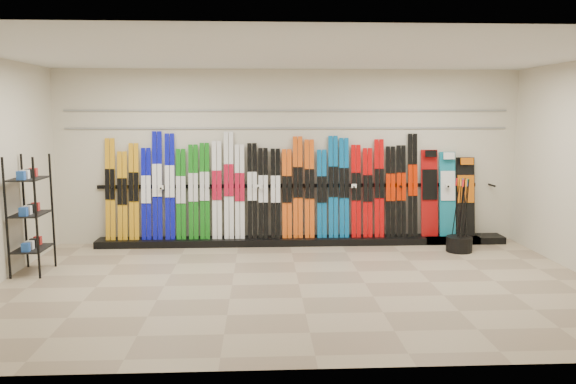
{
  "coord_description": "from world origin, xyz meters",
  "views": [
    {
      "loc": [
        -0.51,
        -7.21,
        2.27
      ],
      "look_at": [
        -0.09,
        1.0,
        1.1
      ],
      "focal_mm": 35.0,
      "sensor_mm": 36.0,
      "label": 1
    }
  ],
  "objects": [
    {
      "name": "accessory_rack",
      "position": [
        -3.75,
        0.74,
        0.84
      ],
      "size": [
        0.4,
        0.6,
        1.68
      ],
      "primitive_type": "cube",
      "color": "black",
      "rests_on": "floor"
    },
    {
      "name": "ski_poles",
      "position": [
        2.79,
        1.68,
        0.61
      ],
      "size": [
        0.24,
        0.31,
        1.18
      ],
      "color": "black",
      "rests_on": "pole_bin"
    },
    {
      "name": "ceiling",
      "position": [
        0.0,
        0.0,
        3.0
      ],
      "size": [
        8.0,
        8.0,
        0.0
      ],
      "primitive_type": "plane",
      "rotation": [
        3.14,
        0.0,
        0.0
      ],
      "color": "silver",
      "rests_on": "back_wall"
    },
    {
      "name": "slatwall_rail_1",
      "position": [
        0.0,
        2.48,
        2.3
      ],
      "size": [
        7.6,
        0.02,
        0.03
      ],
      "primitive_type": "cube",
      "color": "gray",
      "rests_on": "back_wall"
    },
    {
      "name": "floor",
      "position": [
        0.0,
        0.0,
        0.0
      ],
      "size": [
        8.0,
        8.0,
        0.0
      ],
      "primitive_type": "plane",
      "color": "gray",
      "rests_on": "ground"
    },
    {
      "name": "pole_bin",
      "position": [
        2.75,
        1.63,
        0.12
      ],
      "size": [
        0.42,
        0.42,
        0.25
      ],
      "primitive_type": "cylinder",
      "color": "black",
      "rests_on": "floor"
    },
    {
      "name": "back_wall",
      "position": [
        0.0,
        2.5,
        1.5
      ],
      "size": [
        8.0,
        0.0,
        8.0
      ],
      "primitive_type": "plane",
      "rotation": [
        1.57,
        0.0,
        0.0
      ],
      "color": "beige",
      "rests_on": "floor"
    },
    {
      "name": "slatwall_rail_0",
      "position": [
        0.0,
        2.48,
        2.0
      ],
      "size": [
        7.6,
        0.02,
        0.03
      ],
      "primitive_type": "cube",
      "color": "gray",
      "rests_on": "back_wall"
    },
    {
      "name": "ski_rack_base",
      "position": [
        0.22,
        2.28,
        0.06
      ],
      "size": [
        8.0,
        0.4,
        0.12
      ],
      "primitive_type": "cube",
      "color": "black",
      "rests_on": "floor"
    },
    {
      "name": "skis",
      "position": [
        -0.45,
        2.33,
        0.94
      ],
      "size": [
        5.37,
        0.25,
        1.83
      ],
      "color": "orange",
      "rests_on": "ski_rack_base"
    },
    {
      "name": "snowboards",
      "position": [
        2.77,
        2.35,
        0.84
      ],
      "size": [
        0.95,
        0.23,
        1.5
      ],
      "color": "#990C0C",
      "rests_on": "ski_rack_base"
    }
  ]
}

